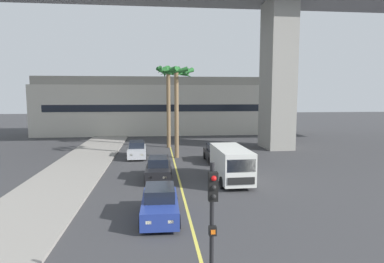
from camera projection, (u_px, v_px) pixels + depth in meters
The scene contains 11 objects.
sidewalk_left at pixel (23, 217), 15.90m from camera, with size 4.80×80.00×0.15m, color gray.
lane_stripe_center at pixel (178, 175), 24.67m from camera, with size 0.14×56.00×0.01m, color #DBCC4C.
pier_building_backdrop at pixel (166, 106), 51.42m from camera, with size 38.71×8.04×8.63m.
car_queue_front at pixel (216, 154), 29.55m from camera, with size 1.89×4.13×1.56m.
car_queue_second at pixel (160, 204), 15.86m from camera, with size 1.88×4.13×1.56m.
car_queue_third at pixel (159, 169), 23.31m from camera, with size 1.96×4.16×1.56m.
car_queue_fourth at pixel (137, 150), 31.38m from camera, with size 1.96×4.16×1.56m.
delivery_van at pixel (231, 163), 22.57m from camera, with size 2.23×5.28×2.36m.
traffic_light_median_near at pixel (212, 219), 8.65m from camera, with size 0.24×0.37×4.20m.
palm_tree_near_median at pixel (176, 84), 30.72m from camera, with size 3.39×3.39×8.61m.
palm_tree_mid_median at pixel (168, 85), 36.85m from camera, with size 2.83×2.84×9.22m.
Camera 1 is at (-1.53, -0.14, 5.95)m, focal length 30.77 mm.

